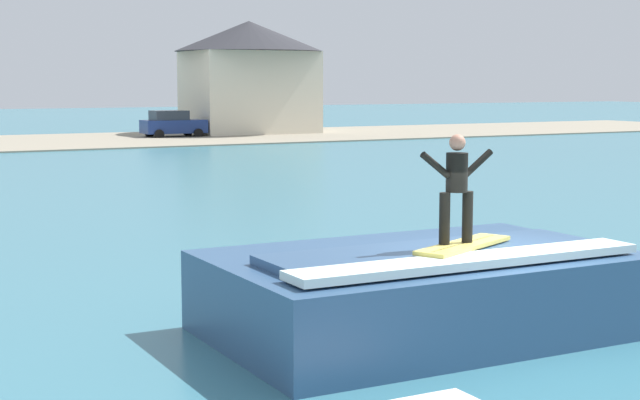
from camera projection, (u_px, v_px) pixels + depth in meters
The scene contains 6 objects.
ground_plane at pixel (497, 342), 14.27m from camera, with size 260.00×260.00×0.00m, color teal.
wave_crest at pixel (421, 291), 14.69m from camera, with size 6.22×3.90×1.38m.
surfboard at pixel (464, 245), 14.27m from camera, with size 2.08×1.33×0.06m.
surfer at pixel (457, 183), 14.14m from camera, with size 1.27×0.32×1.60m.
car_far_shore at pixel (173, 124), 65.95m from camera, with size 4.25×2.26×1.86m.
house_gabled_white at pixel (249, 69), 70.60m from camera, with size 10.84×10.84×8.17m.
Camera 1 is at (-8.82, -11.08, 3.80)m, focal length 54.49 mm.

